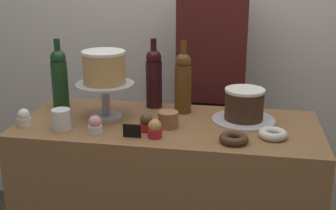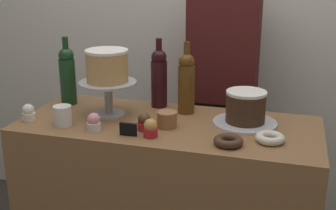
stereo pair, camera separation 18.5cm
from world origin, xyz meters
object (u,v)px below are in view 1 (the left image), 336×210
Objects in this scene: wine_bottle_green at (59,77)px; donut_chocolate at (234,138)px; cupcake_vanilla at (24,118)px; cake_stand_pedestal at (105,94)px; coffee_cup_ceramic at (61,119)px; chocolate_round_cake at (244,104)px; wine_bottle_dark_red at (154,77)px; price_sign_chalkboard at (132,131)px; white_layer_cake at (104,67)px; cupcake_chocolate at (146,123)px; wine_bottle_amber at (183,82)px; cupcake_caramel at (155,129)px; donut_sugar at (273,134)px; cupcake_strawberry at (95,125)px; cookie_stack at (168,119)px; barista_figure at (211,99)px.

wine_bottle_green is 0.88m from donut_chocolate.
donut_chocolate is (0.87, -0.03, -0.02)m from cupcake_vanilla.
cake_stand_pedestal reaches higher than coffee_cup_ceramic.
wine_bottle_dark_red is (-0.42, 0.13, 0.07)m from chocolate_round_cake.
price_sign_chalkboard is at bearing -5.20° from cupcake_vanilla.
cake_stand_pedestal is 0.23m from coffee_cup_ceramic.
cake_stand_pedestal is 0.60m from donut_chocolate.
white_layer_cake is 0.31m from cupcake_chocolate.
wine_bottle_dark_red reaches higher than donut_chocolate.
wine_bottle_amber is 0.56m from coffee_cup_ceramic.
white_layer_cake is 0.40m from cupcake_vanilla.
cupcake_caramel is 0.09m from price_sign_chalkboard.
cupcake_chocolate is (-0.11, -0.26, -0.11)m from wine_bottle_amber.
donut_sugar is at bearing -9.08° from cake_stand_pedestal.
cookie_stack is at bearing 23.90° from cupcake_strawberry.
cupcake_caramel and cupcake_strawberry have the same top height.
donut_chocolate is 1.60× the size of price_sign_chalkboard.
barista_figure reaches higher than chocolate_round_cake.
donut_chocolate is (0.35, -0.06, -0.02)m from cupcake_chocolate.
price_sign_chalkboard reaches higher than donut_sugar.
cake_stand_pedestal is at bearing -174.17° from chocolate_round_cake.
cake_stand_pedestal is 3.42× the size of cupcake_chocolate.
cupcake_caramel is at bearing -101.76° from barista_figure.
cupcake_caramel is 1.00× the size of cupcake_vanilla.
wine_bottle_green reaches higher than cupcake_chocolate.
donut_sugar is (0.54, -0.30, -0.13)m from wine_bottle_dark_red.
donut_sugar is 0.07× the size of barista_figure.
cake_stand_pedestal reaches higher than cookie_stack.
coffee_cup_ceramic is at bearing -166.43° from cookie_stack.
coffee_cup_ceramic is at bearing 173.88° from price_sign_chalkboard.
donut_chocolate is at bearing -19.83° from wine_bottle_green.
chocolate_round_cake is (0.60, 0.06, -0.03)m from cake_stand_pedestal.
wine_bottle_amber reaches higher than chocolate_round_cake.
chocolate_round_cake is 0.11× the size of barista_figure.
coffee_cup_ceramic is 0.92m from barista_figure.
cupcake_strawberry is at bearing -133.30° from wine_bottle_amber.
cupcake_strawberry is (0.02, -0.19, -0.19)m from white_layer_cake.
white_layer_cake is 0.37m from cupcake_caramel.
cupcake_strawberry reaches higher than donut_sugar.
chocolate_round_cake is at bearing 23.29° from cupcake_strawberry.
cupcake_strawberry is at bearing 179.80° from cupcake_caramel.
donut_sugar is at bearing 2.58° from cupcake_vanilla.
wine_bottle_amber reaches higher than cupcake_caramel.
donut_chocolate is (0.82, -0.30, -0.13)m from wine_bottle_green.
donut_sugar is at bearing -6.23° from cookie_stack.
wine_bottle_dark_red reaches higher than cupcake_caramel.
donut_sugar is at bearing 3.82° from coffee_cup_ceramic.
cake_stand_pedestal is 0.78× the size of wine_bottle_dark_red.
white_layer_cake is 2.49× the size of cupcake_caramel.
donut_sugar is at bearing -29.47° from wine_bottle_dark_red.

